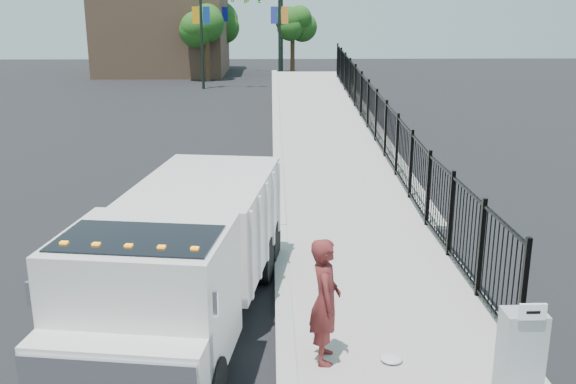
{
  "coord_description": "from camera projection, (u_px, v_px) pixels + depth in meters",
  "views": [
    {
      "loc": [
        -0.19,
        -10.69,
        5.16
      ],
      "look_at": [
        0.14,
        2.0,
        1.54
      ],
      "focal_mm": 40.0,
      "sensor_mm": 36.0,
      "label": 1
    }
  ],
  "objects": [
    {
      "name": "debris",
      "position": [
        391.0,
        358.0,
        9.54
      ],
      "size": [
        0.34,
        0.34,
        0.08
      ],
      "primitive_type": "ellipsoid",
      "color": "silver",
      "rests_on": "sidewalk"
    },
    {
      "name": "worker",
      "position": [
        325.0,
        301.0,
        9.34
      ],
      "size": [
        0.48,
        0.71,
        1.91
      ],
      "primitive_type": "imported",
      "rotation": [
        0.0,
        0.0,
        1.54
      ],
      "color": "maroon",
      "rests_on": "sidewalk"
    },
    {
      "name": "arrow_sign",
      "position": [
        533.0,
        312.0,
        8.11
      ],
      "size": [
        0.35,
        0.04,
        0.22
      ],
      "primitive_type": "cube",
      "color": "white",
      "rests_on": "utility_cabinet"
    },
    {
      "name": "curb",
      "position": [
        286.0,
        356.0,
        9.75
      ],
      "size": [
        0.3,
        12.0,
        0.16
      ],
      "primitive_type": "cube",
      "color": "#ADAAA3",
      "rests_on": "ground"
    },
    {
      "name": "ground",
      "position": [
        283.0,
        303.0,
        11.7
      ],
      "size": [
        120.0,
        120.0,
        0.0
      ],
      "primitive_type": "plane",
      "color": "black",
      "rests_on": "ground"
    },
    {
      "name": "building",
      "position": [
        164.0,
        24.0,
        52.67
      ],
      "size": [
        10.0,
        10.0,
        8.0
      ],
      "primitive_type": "cube",
      "color": "#8C664C",
      "rests_on": "ground"
    },
    {
      "name": "ramp",
      "position": [
        326.0,
        136.0,
        27.13
      ],
      "size": [
        3.95,
        24.06,
        3.19
      ],
      "primitive_type": "cube",
      "rotation": [
        0.06,
        0.0,
        0.0
      ],
      "color": "#9E998E",
      "rests_on": "ground"
    },
    {
      "name": "light_pole_0",
      "position": [
        206.0,
        22.0,
        42.04
      ],
      "size": [
        3.77,
        0.22,
        8.0
      ],
      "color": "black",
      "rests_on": "ground"
    },
    {
      "name": "light_pole_2",
      "position": [
        225.0,
        20.0,
        50.34
      ],
      "size": [
        3.77,
        0.22,
        8.0
      ],
      "color": "black",
      "rests_on": "ground"
    },
    {
      "name": "light_pole_1",
      "position": [
        275.0,
        22.0,
        42.0
      ],
      "size": [
        3.78,
        0.22,
        8.0
      ],
      "color": "black",
      "rests_on": "ground"
    },
    {
      "name": "light_pole_3",
      "position": [
        278.0,
        19.0,
        53.73
      ],
      "size": [
        3.78,
        0.22,
        8.0
      ],
      "color": "black",
      "rests_on": "ground"
    },
    {
      "name": "truck",
      "position": [
        184.0,
        255.0,
        10.34
      ],
      "size": [
        3.19,
        7.24,
        2.4
      ],
      "rotation": [
        0.0,
        0.0,
        -0.14
      ],
      "color": "black",
      "rests_on": "ground"
    },
    {
      "name": "iron_fence",
      "position": [
        375.0,
        132.0,
        23.07
      ],
      "size": [
        0.1,
        28.0,
        1.8
      ],
      "primitive_type": "cube",
      "color": "black",
      "rests_on": "ground"
    },
    {
      "name": "tree_2",
      "position": [
        219.0,
        23.0,
        56.61
      ],
      "size": [
        3.33,
        3.33,
        5.66
      ],
      "color": "#382314",
      "rests_on": "ground"
    },
    {
      "name": "tree_1",
      "position": [
        293.0,
        26.0,
        50.0
      ],
      "size": [
        2.13,
        2.13,
        5.06
      ],
      "color": "#382314",
      "rests_on": "ground"
    },
    {
      "name": "utility_cabinet",
      "position": [
        520.0,
        355.0,
        8.52
      ],
      "size": [
        0.55,
        0.4,
        1.25
      ],
      "primitive_type": "cube",
      "color": "gray",
      "rests_on": "sidewalk"
    },
    {
      "name": "sidewalk",
      "position": [
        411.0,
        356.0,
        9.81
      ],
      "size": [
        3.55,
        12.0,
        0.12
      ],
      "primitive_type": "cube",
      "color": "#9E998E",
      "rests_on": "ground"
    },
    {
      "name": "tree_0",
      "position": [
        207.0,
        27.0,
        46.74
      ],
      "size": [
        2.8,
        2.8,
        5.4
      ],
      "color": "#382314",
      "rests_on": "ground"
    }
  ]
}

